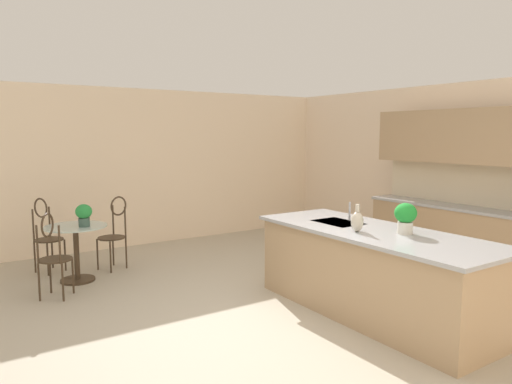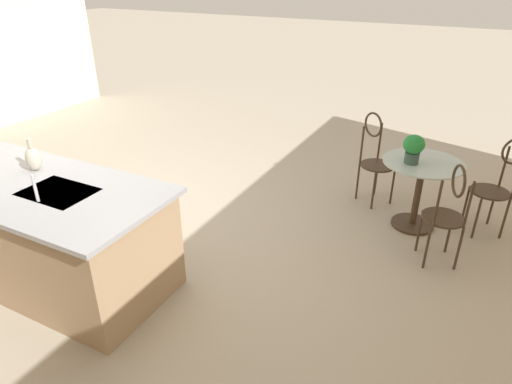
% 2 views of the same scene
% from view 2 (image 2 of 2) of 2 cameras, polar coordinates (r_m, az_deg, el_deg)
% --- Properties ---
extents(ground_plane, '(40.00, 40.00, 0.00)m').
position_cam_2_polar(ground_plane, '(4.90, -16.43, -4.93)').
color(ground_plane, '#B2A893').
extents(kitchen_island, '(2.80, 1.06, 0.92)m').
position_cam_2_polar(kitchen_island, '(4.43, -27.45, -3.74)').
color(kitchen_island, tan).
rests_on(kitchen_island, ground).
extents(bistro_table, '(0.80, 0.80, 0.74)m').
position_cam_2_polar(bistro_table, '(4.90, 20.04, 0.48)').
color(bistro_table, '#3D2D1E').
rests_on(bistro_table, ground).
extents(chair_near_window, '(0.53, 0.53, 1.04)m').
position_cam_2_polar(chair_near_window, '(5.28, 14.96, 4.64)').
color(chair_near_window, '#3D2D1E').
rests_on(chair_near_window, ground).
extents(chair_by_island, '(0.52, 0.51, 1.04)m').
position_cam_2_polar(chair_by_island, '(5.06, 28.52, 1.16)').
color(chair_by_island, '#3D2D1E').
rests_on(chair_by_island, ground).
extents(chair_toward_desk, '(0.50, 0.52, 1.04)m').
position_cam_2_polar(chair_toward_desk, '(4.29, 23.24, -2.12)').
color(chair_toward_desk, '#3D2D1E').
rests_on(chair_toward_desk, ground).
extents(sink_faucet, '(0.02, 0.02, 0.22)m').
position_cam_2_polar(sink_faucet, '(3.68, -26.34, 0.44)').
color(sink_faucet, '#B2B5BA').
rests_on(sink_faucet, kitchen_island).
extents(potted_plant_on_table, '(0.21, 0.21, 0.29)m').
position_cam_2_polar(potted_plant_on_table, '(4.65, 19.45, 5.40)').
color(potted_plant_on_table, '#385147').
rests_on(potted_plant_on_table, bistro_table).
extents(vase_on_counter, '(0.13, 0.13, 0.29)m').
position_cam_2_polar(vase_on_counter, '(4.26, -26.53, 3.87)').
color(vase_on_counter, '#BCB29E').
rests_on(vase_on_counter, kitchen_island).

